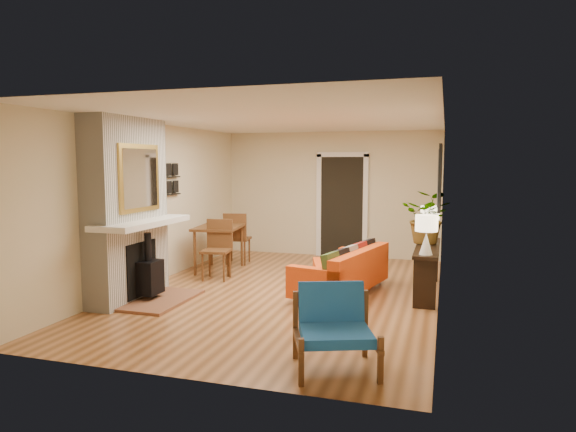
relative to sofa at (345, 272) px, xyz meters
name	(u,v)px	position (x,y,z in m)	size (l,w,h in m)	color
room_shell	(354,200)	(-0.30, 2.44, 0.91)	(6.50, 6.50, 6.50)	#B47545
fireplace	(129,214)	(-2.91, -1.19, 0.91)	(1.09, 1.68, 2.60)	white
sofa	(345,272)	(0.00, 0.00, 0.00)	(1.23, 2.04, 0.75)	silver
ottoman	(340,273)	(-0.15, 0.36, -0.09)	(1.02, 1.02, 0.41)	silver
blue_chair	(334,323)	(0.40, -2.74, 0.10)	(0.97, 0.96, 0.79)	brown
dining_table	(223,235)	(-2.44, 1.00, 0.33)	(0.95, 1.90, 1.00)	brown
console_table	(427,256)	(1.17, 0.37, 0.25)	(0.34, 1.85, 0.72)	black
lamp_near	(426,230)	(1.17, -0.37, 0.73)	(0.30, 0.30, 0.54)	white
lamp_far	(430,218)	(1.17, 1.13, 0.73)	(0.30, 0.30, 0.54)	white
houseplant	(428,217)	(1.16, 0.62, 0.80)	(0.74, 0.64, 0.82)	#1E5919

